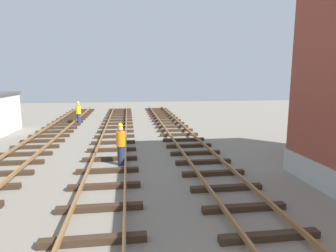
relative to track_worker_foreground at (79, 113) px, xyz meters
The scene contains 2 objects.
track_worker_foreground is the anchor object (origin of this frame).
track_worker_distant 12.26m from the track_worker_foreground, 72.75° to the right, with size 0.40×0.40×1.87m.
Camera 1 is at (-2.73, -2.16, 3.87)m, focal length 31.22 mm.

